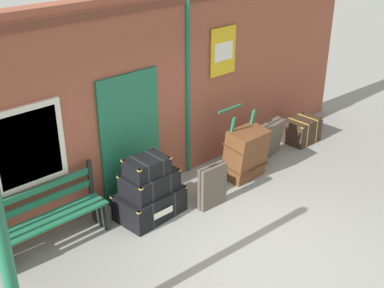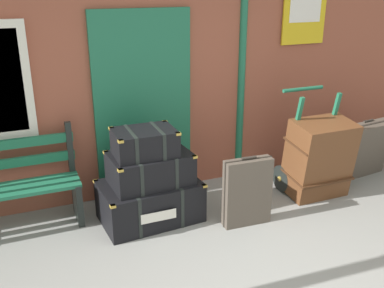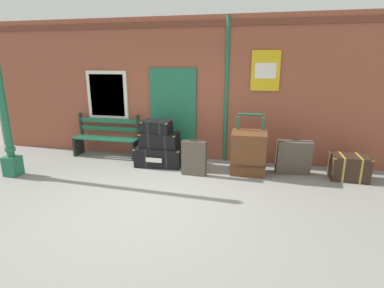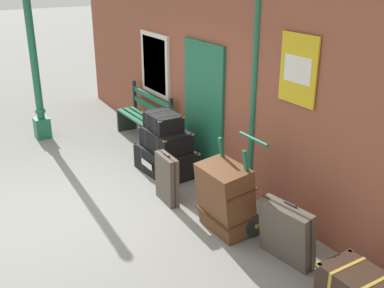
% 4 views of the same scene
% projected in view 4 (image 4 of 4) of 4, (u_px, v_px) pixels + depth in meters
% --- Properties ---
extents(ground_plane, '(60.00, 60.00, 0.00)m').
position_uv_depth(ground_plane, '(67.00, 211.00, 6.47)').
color(ground_plane, gray).
extents(brick_facade, '(10.40, 0.35, 3.20)m').
position_uv_depth(brick_facade, '(222.00, 76.00, 7.16)').
color(brick_facade, brown).
rests_on(brick_facade, ground).
extents(lamp_post, '(0.28, 0.28, 2.88)m').
position_uv_depth(lamp_post, '(37.00, 83.00, 8.77)').
color(lamp_post, '#1E6647').
rests_on(lamp_post, ground).
extents(platform_bench, '(1.60, 0.43, 1.01)m').
position_uv_depth(platform_bench, '(145.00, 119.00, 8.84)').
color(platform_bench, '#1E6647').
rests_on(platform_bench, ground).
extents(steamer_trunk_base, '(1.05, 0.72, 0.43)m').
position_uv_depth(steamer_trunk_base, '(166.00, 160.00, 7.59)').
color(steamer_trunk_base, black).
rests_on(steamer_trunk_base, ground).
extents(steamer_trunk_middle, '(0.84, 0.60, 0.33)m').
position_uv_depth(steamer_trunk_middle, '(166.00, 139.00, 7.45)').
color(steamer_trunk_middle, black).
rests_on(steamer_trunk_middle, steamer_trunk_base).
extents(steamer_trunk_top, '(0.61, 0.46, 0.27)m').
position_uv_depth(steamer_trunk_top, '(163.00, 121.00, 7.37)').
color(steamer_trunk_top, black).
rests_on(steamer_trunk_top, steamer_trunk_middle).
extents(porters_trolley, '(0.71, 0.59, 1.20)m').
position_uv_depth(porters_trolley, '(236.00, 208.00, 6.00)').
color(porters_trolley, black).
rests_on(porters_trolley, ground).
extents(large_brown_trunk, '(0.70, 0.54, 0.93)m').
position_uv_depth(large_brown_trunk, '(225.00, 198.00, 5.85)').
color(large_brown_trunk, brown).
rests_on(large_brown_trunk, ground).
extents(suitcase_tan, '(0.71, 0.36, 0.75)m').
position_uv_depth(suitcase_tan, '(287.00, 233.00, 5.28)').
color(suitcase_tan, '#51473D').
rests_on(suitcase_tan, ground).
extents(suitcase_slate, '(0.51, 0.16, 0.75)m').
position_uv_depth(suitcase_slate, '(167.00, 179.00, 6.61)').
color(suitcase_slate, '#51473D').
rests_on(suitcase_slate, ground).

